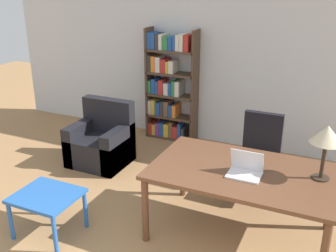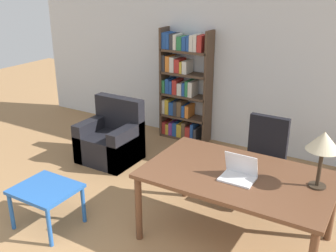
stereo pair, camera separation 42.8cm
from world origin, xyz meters
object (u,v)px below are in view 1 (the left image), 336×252
at_px(desk, 242,177).
at_px(table_lamp, 327,136).
at_px(laptop, 245,170).
at_px(side_table_blue, 47,200).
at_px(office_chair, 259,160).
at_px(armchair, 101,143).
at_px(bookshelf, 168,88).

xyz_separation_m(desk, table_lamp, (0.71, 0.14, 0.51)).
relative_size(laptop, side_table_blue, 0.50).
distance_m(table_lamp, office_chair, 1.29).
xyz_separation_m(laptop, armchair, (-2.29, 0.93, -0.51)).
height_order(laptop, armchair, laptop).
height_order(office_chair, armchair, office_chair).
height_order(desk, laptop, laptop).
relative_size(side_table_blue, bookshelf, 0.35).
bearing_deg(desk, side_table_blue, -156.13).
relative_size(desk, armchair, 2.00).
xyz_separation_m(table_lamp, bookshelf, (-2.48, 1.97, -0.33)).
relative_size(office_chair, bookshelf, 0.57).
relative_size(office_chair, side_table_blue, 1.60).
height_order(table_lamp, office_chair, table_lamp).
bearing_deg(armchair, laptop, -22.12).
height_order(laptop, side_table_blue, laptop).
height_order(table_lamp, bookshelf, bookshelf).
relative_size(table_lamp, office_chair, 0.53).
xyz_separation_m(office_chair, side_table_blue, (-1.78, -1.72, -0.06)).
distance_m(side_table_blue, armchair, 1.70).
bearing_deg(side_table_blue, office_chair, 44.00).
height_order(desk, bookshelf, bookshelf).
bearing_deg(laptop, office_chair, 93.74).
distance_m(desk, bookshelf, 2.76).
bearing_deg(side_table_blue, table_lamp, 20.47).
bearing_deg(desk, office_chair, 91.58).
distance_m(laptop, bookshelf, 2.85).
bearing_deg(bookshelf, desk, -49.98).
relative_size(desk, table_lamp, 3.36).
height_order(desk, armchair, armchair).
distance_m(desk, armchair, 2.43).
xyz_separation_m(table_lamp, office_chair, (-0.73, 0.78, -0.73)).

